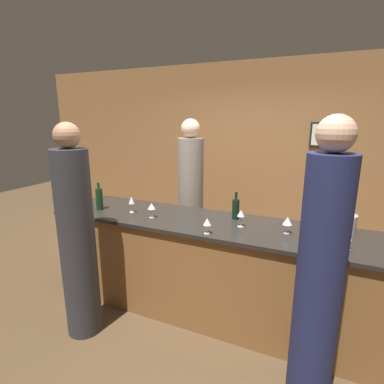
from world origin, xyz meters
The scene contains 18 objects.
ground_plane centered at (0.00, 0.00, 0.00)m, with size 14.00×14.00×0.00m, color #4C3823.
back_wall centered at (0.00, 2.03, 1.40)m, with size 8.00×0.08×2.80m.
bar_counter centered at (0.00, 0.00, 0.50)m, with size 3.25×0.77×1.00m.
bartender centered at (-0.51, 0.73, 0.93)m, with size 0.32×0.32×1.97m.
guest_0 centered at (-0.95, -0.74, 0.92)m, with size 0.31×0.31×1.95m.
guest_1 centered at (1.04, -0.69, 0.96)m, with size 0.29×0.29×2.00m.
wine_bottle_0 centered at (0.24, 0.18, 1.10)m, with size 0.07×0.07×0.28m.
wine_bottle_1 centered at (-1.21, -0.13, 1.12)m, with size 0.07×0.07×0.30m.
wine_bottle_2 centered at (1.04, -0.21, 1.10)m, with size 0.07×0.07×0.28m.
ice_bucket centered at (1.20, 0.20, 1.08)m, with size 0.21×0.21×0.17m.
wine_glass_0 centered at (0.34, -0.02, 1.12)m, with size 0.07×0.07×0.16m.
wine_glass_1 centered at (0.12, -0.30, 1.10)m, with size 0.07×0.07×0.14m.
wine_glass_2 centered at (-0.83, -0.07, 1.13)m, with size 0.06×0.06×0.18m.
wine_glass_3 centered at (0.91, -0.03, 1.12)m, with size 0.07×0.07×0.17m.
wine_glass_4 centered at (-1.46, -0.16, 1.11)m, with size 0.07×0.07×0.14m.
wine_glass_5 centered at (1.22, -0.16, 1.10)m, with size 0.06×0.06×0.15m.
wine_glass_6 centered at (0.75, -0.01, 1.11)m, with size 0.08×0.08×0.15m.
wine_glass_7 centered at (-0.54, -0.13, 1.11)m, with size 0.08×0.08×0.15m.
Camera 1 is at (1.01, -2.58, 1.98)m, focal length 28.00 mm.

